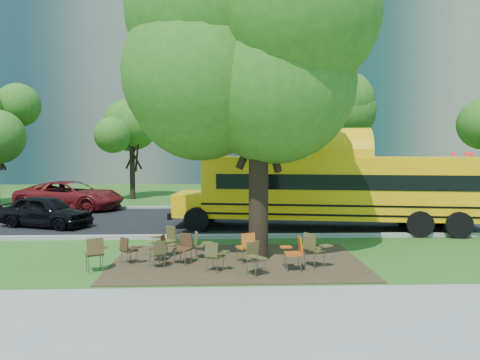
{
  "coord_description": "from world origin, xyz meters",
  "views": [
    {
      "loc": [
        0.53,
        -13.55,
        3.25
      ],
      "look_at": [
        1.24,
        3.3,
        2.07
      ],
      "focal_mm": 35.0,
      "sensor_mm": 36.0,
      "label": 1
    }
  ],
  "objects_px": {
    "chair_7": "(314,247)",
    "black_car": "(46,211)",
    "main_tree": "(259,52)",
    "chair_3": "(183,246)",
    "chair_8": "(159,245)",
    "chair_1": "(128,248)",
    "chair_4": "(215,254)",
    "chair_6": "(295,250)",
    "chair_0": "(96,251)",
    "chair_11": "(247,244)",
    "chair_2": "(158,251)",
    "school_bus": "(336,188)",
    "bg_car_red": "(71,196)",
    "chair_10": "(200,242)",
    "chair_5": "(255,255)",
    "chair_9": "(167,238)"
  },
  "relations": [
    {
      "from": "chair_8",
      "to": "chair_1",
      "type": "bearing_deg",
      "value": 123.2
    },
    {
      "from": "main_tree",
      "to": "chair_3",
      "type": "height_order",
      "value": "main_tree"
    },
    {
      "from": "chair_10",
      "to": "chair_9",
      "type": "bearing_deg",
      "value": -123.49
    },
    {
      "from": "chair_7",
      "to": "chair_0",
      "type": "bearing_deg",
      "value": -121.81
    },
    {
      "from": "chair_0",
      "to": "chair_2",
      "type": "bearing_deg",
      "value": -14.68
    },
    {
      "from": "chair_7",
      "to": "chair_3",
      "type": "bearing_deg",
      "value": -132.0
    },
    {
      "from": "school_bus",
      "to": "chair_8",
      "type": "xyz_separation_m",
      "value": [
        -6.29,
        -4.93,
        -1.18
      ]
    },
    {
      "from": "chair_10",
      "to": "chair_11",
      "type": "bearing_deg",
      "value": 57.32
    },
    {
      "from": "main_tree",
      "to": "bg_car_red",
      "type": "distance_m",
      "value": 15.09
    },
    {
      "from": "chair_4",
      "to": "chair_9",
      "type": "height_order",
      "value": "chair_9"
    },
    {
      "from": "chair_4",
      "to": "chair_6",
      "type": "bearing_deg",
      "value": 31.67
    },
    {
      "from": "chair_0",
      "to": "chair_11",
      "type": "relative_size",
      "value": 1.03
    },
    {
      "from": "chair_1",
      "to": "black_car",
      "type": "distance_m",
      "value": 7.71
    },
    {
      "from": "chair_2",
      "to": "chair_4",
      "type": "bearing_deg",
      "value": -51.1
    },
    {
      "from": "chair_5",
      "to": "main_tree",
      "type": "bearing_deg",
      "value": -132.91
    },
    {
      "from": "chair_7",
      "to": "chair_10",
      "type": "height_order",
      "value": "chair_7"
    },
    {
      "from": "chair_7",
      "to": "chair_4",
      "type": "bearing_deg",
      "value": -115.96
    },
    {
      "from": "school_bus",
      "to": "chair_6",
      "type": "bearing_deg",
      "value": -103.76
    },
    {
      "from": "chair_1",
      "to": "chair_5",
      "type": "bearing_deg",
      "value": 24.69
    },
    {
      "from": "chair_2",
      "to": "chair_8",
      "type": "relative_size",
      "value": 0.98
    },
    {
      "from": "school_bus",
      "to": "main_tree",
      "type": "bearing_deg",
      "value": -116.15
    },
    {
      "from": "bg_car_red",
      "to": "chair_2",
      "type": "bearing_deg",
      "value": -139.17
    },
    {
      "from": "chair_3",
      "to": "chair_6",
      "type": "distance_m",
      "value": 3.11
    },
    {
      "from": "chair_2",
      "to": "bg_car_red",
      "type": "relative_size",
      "value": 0.14
    },
    {
      "from": "chair_3",
      "to": "black_car",
      "type": "xyz_separation_m",
      "value": [
        -6.03,
        6.27,
        0.12
      ]
    },
    {
      "from": "chair_4",
      "to": "chair_9",
      "type": "relative_size",
      "value": 0.9
    },
    {
      "from": "chair_0",
      "to": "chair_2",
      "type": "distance_m",
      "value": 1.62
    },
    {
      "from": "chair_5",
      "to": "chair_8",
      "type": "relative_size",
      "value": 1.1
    },
    {
      "from": "chair_0",
      "to": "chair_8",
      "type": "bearing_deg",
      "value": 10.09
    },
    {
      "from": "bg_car_red",
      "to": "chair_6",
      "type": "bearing_deg",
      "value": -128.06
    },
    {
      "from": "chair_3",
      "to": "bg_car_red",
      "type": "bearing_deg",
      "value": -34.7
    },
    {
      "from": "chair_4",
      "to": "chair_5",
      "type": "relative_size",
      "value": 0.95
    },
    {
      "from": "chair_1",
      "to": "chair_11",
      "type": "relative_size",
      "value": 0.87
    },
    {
      "from": "chair_1",
      "to": "chair_5",
      "type": "relative_size",
      "value": 0.9
    },
    {
      "from": "chair_3",
      "to": "chair_4",
      "type": "distance_m",
      "value": 1.26
    },
    {
      "from": "school_bus",
      "to": "chair_8",
      "type": "distance_m",
      "value": 8.08
    },
    {
      "from": "chair_4",
      "to": "bg_car_red",
      "type": "distance_m",
      "value": 14.54
    },
    {
      "from": "chair_7",
      "to": "black_car",
      "type": "xyz_separation_m",
      "value": [
        -9.58,
        6.84,
        0.06
      ]
    },
    {
      "from": "main_tree",
      "to": "black_car",
      "type": "height_order",
      "value": "main_tree"
    },
    {
      "from": "chair_9",
      "to": "school_bus",
      "type": "bearing_deg",
      "value": -101.72
    },
    {
      "from": "chair_4",
      "to": "chair_10",
      "type": "bearing_deg",
      "value": 137.4
    },
    {
      "from": "chair_6",
      "to": "school_bus",
      "type": "bearing_deg",
      "value": -23.82
    },
    {
      "from": "chair_3",
      "to": "chair_5",
      "type": "height_order",
      "value": "chair_3"
    },
    {
      "from": "chair_6",
      "to": "black_car",
      "type": "bearing_deg",
      "value": 51.02
    },
    {
      "from": "main_tree",
      "to": "chair_11",
      "type": "xyz_separation_m",
      "value": [
        -0.35,
        -0.4,
        -5.36
      ]
    },
    {
      "from": "chair_11",
      "to": "chair_8",
      "type": "bearing_deg",
      "value": 149.86
    },
    {
      "from": "school_bus",
      "to": "chair_11",
      "type": "bearing_deg",
      "value": -116.59
    },
    {
      "from": "main_tree",
      "to": "chair_9",
      "type": "relative_size",
      "value": 10.5
    },
    {
      "from": "school_bus",
      "to": "bg_car_red",
      "type": "xyz_separation_m",
      "value": [
        -12.29,
        6.24,
        -0.91
      ]
    },
    {
      "from": "school_bus",
      "to": "chair_3",
      "type": "bearing_deg",
      "value": -127.38
    }
  ]
}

